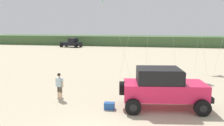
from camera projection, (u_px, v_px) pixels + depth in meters
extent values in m
cube|color=#426038|center=(161.00, 41.00, 52.82)|extent=(90.00, 8.82, 2.25)
cube|color=#EA2151|center=(164.00, 90.00, 12.14)|extent=(4.63, 2.48, 0.90)
cube|color=#EA2151|center=(195.00, 84.00, 12.02)|extent=(1.34, 1.84, 0.12)
cube|color=black|center=(158.00, 75.00, 12.02)|extent=(2.54, 2.08, 0.80)
cube|color=black|center=(180.00, 76.00, 11.98)|extent=(0.35, 1.67, 0.72)
cube|color=black|center=(206.00, 96.00, 12.10)|extent=(0.47, 1.81, 0.28)
cylinder|color=black|center=(122.00, 88.00, 12.22)|extent=(0.41, 0.81, 0.77)
cylinder|color=black|center=(190.00, 95.00, 13.19)|extent=(0.88, 0.42, 0.84)
cylinder|color=black|center=(190.00, 95.00, 13.19)|extent=(0.42, 0.37, 0.38)
cylinder|color=black|center=(202.00, 108.00, 11.16)|extent=(0.88, 0.42, 0.84)
cylinder|color=black|center=(202.00, 108.00, 11.16)|extent=(0.42, 0.37, 0.38)
cylinder|color=black|center=(131.00, 95.00, 13.33)|extent=(0.88, 0.42, 0.84)
cylinder|color=black|center=(131.00, 95.00, 13.33)|extent=(0.42, 0.37, 0.38)
cylinder|color=black|center=(133.00, 107.00, 11.29)|extent=(0.88, 0.42, 0.84)
cylinder|color=black|center=(133.00, 107.00, 11.29)|extent=(0.42, 0.37, 0.38)
cylinder|color=#DBB28E|center=(59.00, 95.00, 13.82)|extent=(0.14, 0.14, 0.49)
cylinder|color=#4C4233|center=(58.00, 89.00, 13.75)|extent=(0.15, 0.15, 0.36)
cube|color=silver|center=(59.00, 98.00, 13.88)|extent=(0.20, 0.28, 0.10)
cylinder|color=#DBB28E|center=(61.00, 96.00, 13.70)|extent=(0.14, 0.14, 0.49)
cylinder|color=#4C4233|center=(61.00, 90.00, 13.64)|extent=(0.15, 0.15, 0.36)
cube|color=silver|center=(62.00, 98.00, 13.77)|extent=(0.20, 0.28, 0.10)
cube|color=silver|center=(59.00, 82.00, 13.62)|extent=(0.47, 0.39, 0.54)
cylinder|color=#DBB28E|center=(56.00, 82.00, 13.76)|extent=(0.09, 0.09, 0.56)
cylinder|color=silver|center=(56.00, 79.00, 13.73)|extent=(0.11, 0.11, 0.16)
cylinder|color=#DBB28E|center=(62.00, 83.00, 13.49)|extent=(0.09, 0.09, 0.56)
cylinder|color=silver|center=(62.00, 80.00, 13.46)|extent=(0.11, 0.11, 0.16)
cylinder|color=#DBB28E|center=(59.00, 77.00, 13.57)|extent=(0.10, 0.10, 0.08)
sphere|color=#DBB28E|center=(59.00, 75.00, 13.55)|extent=(0.21, 0.21, 0.21)
sphere|color=black|center=(59.00, 75.00, 13.53)|extent=(0.21, 0.21, 0.21)
cube|color=#23519E|center=(109.00, 106.00, 12.09)|extent=(0.58, 0.39, 0.38)
cube|color=black|center=(71.00, 44.00, 48.70)|extent=(4.86, 2.67, 0.76)
cube|color=black|center=(73.00, 40.00, 48.37)|extent=(1.89, 2.05, 0.84)
cylinder|color=black|center=(81.00, 45.00, 49.07)|extent=(0.79, 0.39, 0.76)
cylinder|color=black|center=(76.00, 46.00, 47.14)|extent=(0.79, 0.39, 0.76)
cylinder|color=black|center=(67.00, 45.00, 50.38)|extent=(0.79, 0.39, 0.76)
cylinder|color=black|center=(61.00, 46.00, 48.44)|extent=(0.79, 0.39, 0.76)
cylinder|color=silver|center=(116.00, 25.00, 21.50)|extent=(2.74, 1.15, 9.11)
cylinder|color=silver|center=(136.00, 8.00, 20.85)|extent=(2.33, 4.72, 12.41)
cylinder|color=silver|center=(198.00, 11.00, 20.25)|extent=(2.14, 1.15, 11.69)
cylinder|color=silver|center=(200.00, 24.00, 21.16)|extent=(0.59, 1.51, 9.44)
cylinder|color=silver|center=(171.00, 7.00, 23.25)|extent=(1.13, 5.91, 13.04)
cylinder|color=silver|center=(149.00, 6.00, 22.21)|extent=(0.21, 2.72, 12.97)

